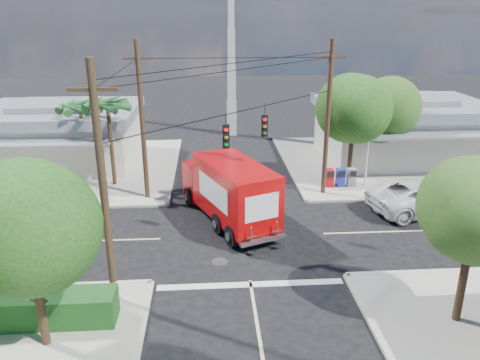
{
  "coord_description": "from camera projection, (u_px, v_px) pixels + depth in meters",
  "views": [
    {
      "loc": [
        -1.54,
        -20.47,
        10.35
      ],
      "look_at": [
        0.0,
        2.0,
        2.2
      ],
      "focal_mm": 35.0,
      "sensor_mm": 36.0,
      "label": 1
    }
  ],
  "objects": [
    {
      "name": "building_ne",
      "position": [
        402.0,
        128.0,
        34.06
      ],
      "size": [
        11.8,
        10.2,
        4.5
      ],
      "color": "beige",
      "rests_on": "sidewalk_ne"
    },
    {
      "name": "building_nw",
      "position": [
        61.0,
        133.0,
        32.99
      ],
      "size": [
        10.8,
        10.2,
        4.3
      ],
      "color": "beige",
      "rests_on": "sidewalk_nw"
    },
    {
      "name": "ground",
      "position": [
        243.0,
        236.0,
        22.83
      ],
      "size": [
        120.0,
        120.0,
        0.0
      ],
      "primitive_type": "plane",
      "color": "black",
      "rests_on": "ground"
    },
    {
      "name": "pedestrian",
      "position": [
        36.0,
        306.0,
        15.82
      ],
      "size": [
        0.7,
        0.59,
        1.63
      ],
      "primitive_type": "imported",
      "rotation": [
        0.0,
        0.0,
        0.38
      ],
      "color": "beige",
      "rests_on": "sidewalk_sw"
    },
    {
      "name": "road_markings",
      "position": [
        245.0,
        251.0,
        21.44
      ],
      "size": [
        32.0,
        32.0,
        0.01
      ],
      "color": "beige",
      "rests_on": "ground"
    },
    {
      "name": "delivery_truck",
      "position": [
        229.0,
        191.0,
        23.93
      ],
      "size": [
        5.02,
        7.94,
        3.32
      ],
      "color": "black",
      "rests_on": "ground"
    },
    {
      "name": "parked_car",
      "position": [
        425.0,
        196.0,
        25.42
      ],
      "size": [
        6.76,
        4.2,
        1.75
      ],
      "primitive_type": "imported",
      "rotation": [
        0.0,
        0.0,
        1.79
      ],
      "color": "silver",
      "rests_on": "ground"
    },
    {
      "name": "sidewalk_nw",
      "position": [
        74.0,
        169.0,
        32.31
      ],
      "size": [
        14.12,
        14.12,
        0.14
      ],
      "color": "#A8A398",
      "rests_on": "ground"
    },
    {
      "name": "hedge_sw",
      "position": [
        25.0,
        309.0,
        16.08
      ],
      "size": [
        6.2,
        1.2,
        1.1
      ],
      "primitive_type": "cube",
      "color": "#144616",
      "rests_on": "sidewalk_sw"
    },
    {
      "name": "palm_nw_front",
      "position": [
        107.0,
        106.0,
        27.67
      ],
      "size": [
        3.01,
        3.08,
        5.59
      ],
      "color": "#422D1C",
      "rests_on": "sidewalk_nw"
    },
    {
      "name": "palm_nw_back",
      "position": [
        80.0,
        108.0,
        29.07
      ],
      "size": [
        3.01,
        3.08,
        5.19
      ],
      "color": "#422D1C",
      "rests_on": "sidewalk_nw"
    },
    {
      "name": "utility_poles",
      "position": [
        208.0,
        136.0,
        22.64
      ],
      "size": [
        12.0,
        10.68,
        9.0
      ],
      "color": "#473321",
      "rests_on": "ground"
    },
    {
      "name": "sidewalk_ne",
      "position": [
        382.0,
        162.0,
        33.71
      ],
      "size": [
        14.12,
        14.12,
        0.14
      ],
      "color": "#A8A398",
      "rests_on": "ground"
    },
    {
      "name": "tree_sw_front",
      "position": [
        27.0,
        227.0,
        13.83
      ],
      "size": [
        3.88,
        3.78,
        6.03
      ],
      "color": "#422D1C",
      "rests_on": "sidewalk_sw"
    },
    {
      "name": "picket_fence",
      "position": [
        39.0,
        296.0,
        16.84
      ],
      "size": [
        5.94,
        0.06,
        1.0
      ],
      "color": "silver",
      "rests_on": "sidewalk_sw"
    },
    {
      "name": "vending_boxes",
      "position": [
        340.0,
        177.0,
        28.82
      ],
      "size": [
        1.9,
        0.5,
        1.1
      ],
      "color": "#B50F11",
      "rests_on": "sidewalk_ne"
    },
    {
      "name": "radio_tower",
      "position": [
        231.0,
        70.0,
        39.7
      ],
      "size": [
        0.8,
        0.8,
        17.0
      ],
      "color": "silver",
      "rests_on": "ground"
    },
    {
      "name": "tree_se",
      "position": [
        475.0,
        218.0,
        15.11
      ],
      "size": [
        3.67,
        3.54,
        5.62
      ],
      "color": "#422D1C",
      "rests_on": "sidewalk_se"
    },
    {
      "name": "tree_ne_front",
      "position": [
        354.0,
        110.0,
        28.01
      ],
      "size": [
        4.21,
        4.14,
        6.66
      ],
      "color": "#422D1C",
      "rests_on": "sidewalk_ne"
    },
    {
      "name": "tree_ne_back",
      "position": [
        383.0,
        112.0,
        30.43
      ],
      "size": [
        3.77,
        3.66,
        5.82
      ],
      "color": "#422D1C",
      "rests_on": "sidewalk_ne"
    }
  ]
}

